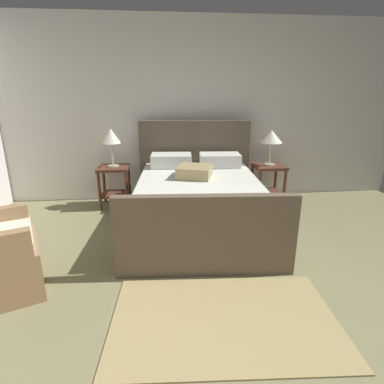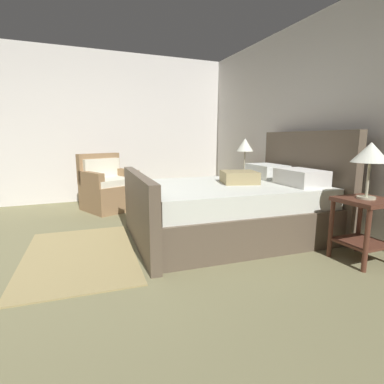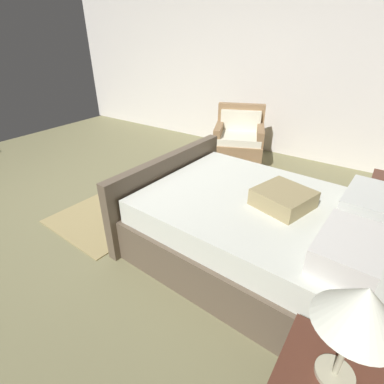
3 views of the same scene
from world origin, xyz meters
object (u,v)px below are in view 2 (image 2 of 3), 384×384
Objects in this scene: table_lamp_right at (371,154)px; nightstand_left at (244,184)px; nightstand_right at (364,219)px; table_lamp_left at (245,146)px; armchair at (108,188)px; bed at (233,206)px.

nightstand_left is at bearing 176.80° from table_lamp_right.
table_lamp_left is (-2.28, 0.13, 0.62)m from nightstand_right.
armchair is at bearing -147.55° from nightstand_right.
nightstand_right is at bearing -3.20° from nightstand_left.
table_lamp_right is 2.29m from table_lamp_left.
armchair is (-0.77, -2.07, -0.06)m from nightstand_left.
bed is 2.40× the size of armchair.
nightstand_left is (-2.28, 0.13, -0.61)m from table_lamp_right.
nightstand_left is 0.62m from table_lamp_left.
table_lamp_right reaches higher than nightstand_left.
table_lamp_left is 2.31m from armchair.
armchair is at bearing -147.69° from bed.
table_lamp_left reaches higher than nightstand_left.
table_lamp_right is 0.94× the size of table_lamp_left.
bed is 1.35m from nightstand_right.
nightstand_right is at bearing 32.70° from bed.
nightstand_left is at bearing 143.12° from bed.
bed is 1.43m from nightstand_left.
bed is 1.58m from table_lamp_left.
bed is 1.50m from table_lamp_right.
bed is at bearing -36.88° from table_lamp_left.
nightstand_right is at bearing -3.20° from table_lamp_left.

